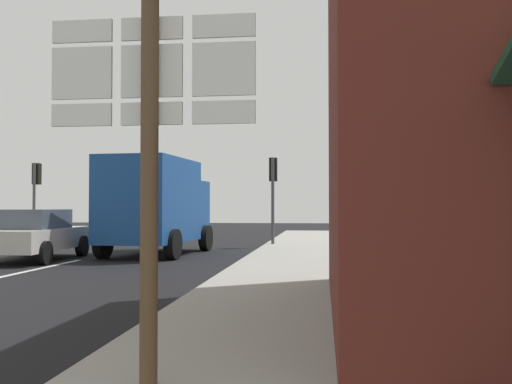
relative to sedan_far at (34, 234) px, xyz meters
The scene contains 7 objects.
ground_plane 2.35m from the sedan_far, 54.89° to the right, with size 80.00×80.00×0.00m, color black.
sidewalk_right 8.56m from the sedan_far, 26.59° to the right, with size 3.08×44.00×0.14m, color gray.
sedan_far is the anchor object (origin of this frame).
delivery_truck 3.78m from the sedan_far, 36.60° to the left, with size 2.80×5.15×3.05m.
route_sign_post 13.17m from the sedan_far, 58.05° to the right, with size 1.66×0.14×3.20m.
traffic_light_far_left 8.36m from the sedan_far, 117.97° to the left, with size 0.30×0.49×3.40m.
traffic_light_far_right 8.97m from the sedan_far, 43.42° to the left, with size 0.30×0.49×3.43m.
Camera 1 is at (7.01, -3.60, 1.54)m, focal length 39.56 mm.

